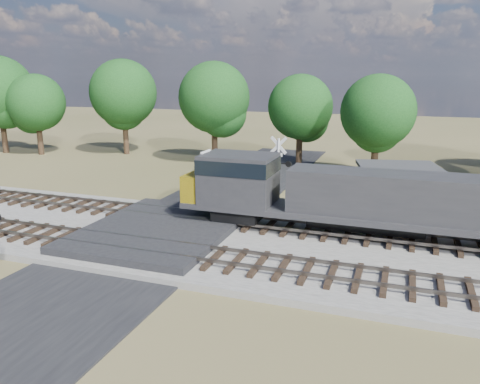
% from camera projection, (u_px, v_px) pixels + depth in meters
% --- Properties ---
extents(ground, '(160.00, 160.00, 0.00)m').
position_uv_depth(ground, '(156.00, 240.00, 23.26)').
color(ground, '#494927').
rests_on(ground, ground).
extents(ballast_bed, '(140.00, 10.00, 0.30)m').
position_uv_depth(ballast_bed, '(363.00, 260.00, 20.45)').
color(ballast_bed, gray).
rests_on(ballast_bed, ground).
extents(road, '(7.00, 60.00, 0.08)m').
position_uv_depth(road, '(156.00, 240.00, 23.25)').
color(road, black).
rests_on(road, ground).
extents(crossing_panel, '(7.00, 9.00, 0.62)m').
position_uv_depth(crossing_panel, '(160.00, 231.00, 23.64)').
color(crossing_panel, '#262628').
rests_on(crossing_panel, ground).
extents(track_near, '(140.00, 2.60, 0.33)m').
position_uv_depth(track_near, '(196.00, 255.00, 20.32)').
color(track_near, black).
rests_on(track_near, ballast_bed).
extents(track_far, '(140.00, 2.60, 0.33)m').
position_uv_depth(track_far, '(235.00, 222.00, 24.89)').
color(track_far, black).
rests_on(track_far, ballast_bed).
extents(crossing_signal_far, '(1.75, 0.42, 4.35)m').
position_uv_depth(crossing_signal_far, '(277.00, 177.00, 29.22)').
color(crossing_signal_far, silver).
rests_on(crossing_signal_far, ground).
extents(equipment_shed, '(5.26, 5.26, 3.00)m').
position_uv_depth(equipment_shed, '(398.00, 192.00, 26.55)').
color(equipment_shed, '#4B3520').
rests_on(equipment_shed, ground).
extents(treeline, '(80.14, 12.19, 11.91)m').
position_uv_depth(treeline, '(404.00, 95.00, 36.33)').
color(treeline, black).
rests_on(treeline, ground).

